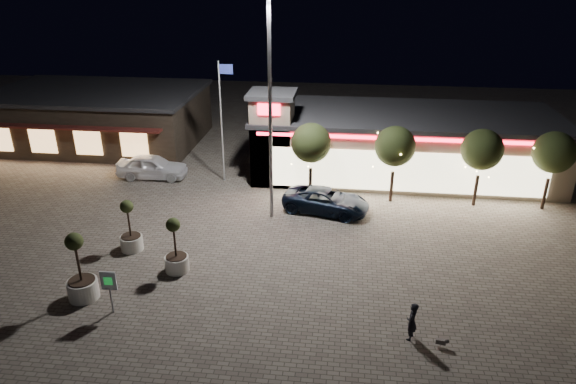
# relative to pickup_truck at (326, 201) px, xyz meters

# --- Properties ---
(ground) EXTENTS (90.00, 90.00, 0.00)m
(ground) POSITION_rel_pickup_truck_xyz_m (-5.10, -9.03, -0.70)
(ground) COLOR #6E6459
(ground) RESTS_ON ground
(retail_building) EXTENTS (20.40, 8.40, 6.10)m
(retail_building) POSITION_rel_pickup_truck_xyz_m (4.40, 6.79, 1.51)
(retail_building) COLOR gray
(retail_building) RESTS_ON ground
(restaurant_building) EXTENTS (16.40, 11.00, 4.30)m
(restaurant_building) POSITION_rel_pickup_truck_xyz_m (-19.10, 10.95, 1.46)
(restaurant_building) COLOR #382D23
(restaurant_building) RESTS_ON ground
(floodlight_pole) EXTENTS (0.60, 0.40, 12.38)m
(floodlight_pole) POSITION_rel_pickup_truck_xyz_m (-3.10, -1.03, 6.31)
(floodlight_pole) COLOR gray
(floodlight_pole) RESTS_ON ground
(flagpole) EXTENTS (0.95, 0.10, 8.00)m
(flagpole) POSITION_rel_pickup_truck_xyz_m (-7.01, 3.97, 4.04)
(flagpole) COLOR white
(flagpole) RESTS_ON ground
(string_tree_a) EXTENTS (2.42, 2.42, 4.79)m
(string_tree_a) POSITION_rel_pickup_truck_xyz_m (-1.10, 1.97, 2.86)
(string_tree_a) COLOR #332319
(string_tree_a) RESTS_ON ground
(string_tree_b) EXTENTS (2.42, 2.42, 4.79)m
(string_tree_b) POSITION_rel_pickup_truck_xyz_m (3.90, 1.97, 2.86)
(string_tree_b) COLOR #332319
(string_tree_b) RESTS_ON ground
(string_tree_c) EXTENTS (2.42, 2.42, 4.79)m
(string_tree_c) POSITION_rel_pickup_truck_xyz_m (8.90, 1.97, 2.86)
(string_tree_c) COLOR #332319
(string_tree_c) RESTS_ON ground
(string_tree_d) EXTENTS (2.42, 2.42, 4.79)m
(string_tree_d) POSITION_rel_pickup_truck_xyz_m (12.90, 1.97, 2.86)
(string_tree_d) COLOR #332319
(string_tree_d) RESTS_ON ground
(pickup_truck) EXTENTS (5.46, 3.43, 1.41)m
(pickup_truck) POSITION_rel_pickup_truck_xyz_m (0.00, 0.00, 0.00)
(pickup_truck) COLOR black
(pickup_truck) RESTS_ON ground
(white_sedan) EXTENTS (4.81, 2.07, 1.62)m
(white_sedan) POSITION_rel_pickup_truck_xyz_m (-12.10, 3.88, 0.11)
(white_sedan) COLOR white
(white_sedan) RESTS_ON ground
(pedestrian) EXTENTS (0.57, 0.69, 1.63)m
(pedestrian) POSITION_rel_pickup_truck_xyz_m (3.89, -10.95, 0.11)
(pedestrian) COLOR black
(pedestrian) RESTS_ON ground
(dog) EXTENTS (0.51, 0.24, 0.27)m
(dog) POSITION_rel_pickup_truck_xyz_m (5.08, -11.30, -0.44)
(dog) COLOR #59514C
(dog) RESTS_ON ground
(planter_left) EXTENTS (1.13, 1.13, 2.78)m
(planter_left) POSITION_rel_pickup_truck_xyz_m (-9.66, -5.66, 0.16)
(planter_left) COLOR silver
(planter_left) RESTS_ON ground
(planter_mid) EXTENTS (1.30, 1.30, 3.21)m
(planter_mid) POSITION_rel_pickup_truck_xyz_m (-10.10, -9.92, 0.29)
(planter_mid) COLOR silver
(planter_mid) RESTS_ON ground
(planter_right) EXTENTS (1.14, 1.14, 2.80)m
(planter_right) POSITION_rel_pickup_truck_xyz_m (-6.72, -7.30, 0.16)
(planter_right) COLOR silver
(planter_right) RESTS_ON ground
(valet_sign) EXTENTS (0.66, 0.11, 1.99)m
(valet_sign) POSITION_rel_pickup_truck_xyz_m (-8.40, -10.75, 0.69)
(valet_sign) COLOR gray
(valet_sign) RESTS_ON ground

